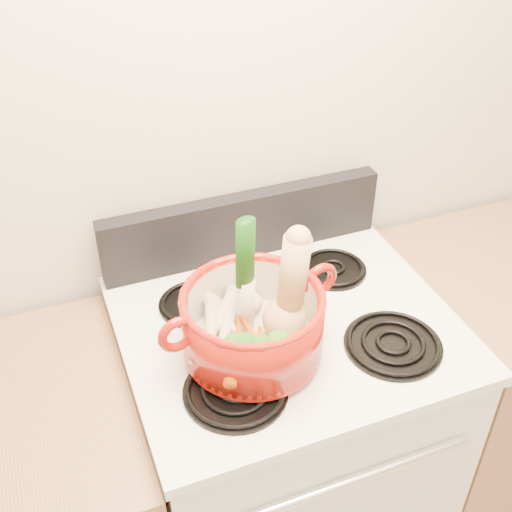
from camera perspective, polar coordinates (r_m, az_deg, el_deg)
name	(u,v)px	position (r m, az deg, el deg)	size (l,w,h in m)	color
wall_back	(235,127)	(1.61, -1.85, 11.40)	(3.50, 0.02, 2.60)	beige
stove_body	(283,450)	(1.90, 2.40, -16.87)	(0.76, 0.65, 0.92)	silver
cooktop	(288,327)	(1.54, 2.85, -6.31)	(0.78, 0.67, 0.03)	silver
control_backsplash	(244,225)	(1.70, -1.11, 2.75)	(0.76, 0.05, 0.18)	black
oven_handle	(349,482)	(1.47, 8.29, -19.23)	(0.02, 0.02, 0.60)	silver
burner_front_left	(236,390)	(1.37, -1.82, -11.79)	(0.22, 0.22, 0.02)	black
burner_front_right	(393,343)	(1.50, 12.09, -7.59)	(0.22, 0.22, 0.02)	black
burner_back_left	(194,302)	(1.58, -5.53, -4.13)	(0.17, 0.17, 0.02)	black
burner_back_right	(333,268)	(1.69, 6.88, -1.06)	(0.17, 0.17, 0.02)	black
dutch_oven	(253,324)	(1.39, -0.30, -6.03)	(0.31, 0.31, 0.15)	#96130A
pot_handle_left	(178,334)	(1.30, -6.99, -6.93)	(0.09, 0.09, 0.02)	#96130A
pot_handle_right	(320,280)	(1.43, 5.73, -2.11)	(0.09, 0.09, 0.02)	#96130A
squash	(285,289)	(1.35, 2.62, -2.94)	(0.10, 0.10, 0.25)	#DFB772
leek	(245,274)	(1.35, -0.97, -1.63)	(0.05, 0.05, 0.30)	beige
ginger	(243,306)	(1.47, -1.13, -4.49)	(0.08, 0.06, 0.04)	tan
parsnip_0	(226,330)	(1.40, -2.71, -6.62)	(0.05, 0.05, 0.24)	beige
parsnip_1	(214,327)	(1.40, -3.79, -6.32)	(0.04, 0.04, 0.20)	beige
parsnip_2	(227,319)	(1.41, -2.61, -5.64)	(0.04, 0.04, 0.17)	beige
parsnip_3	(211,330)	(1.39, -4.00, -6.59)	(0.04, 0.04, 0.18)	beige
carrot_0	(260,352)	(1.36, 0.33, -8.55)	(0.03, 0.03, 0.14)	#DF530B
carrot_1	(234,360)	(1.34, -2.01, -9.25)	(0.03, 0.03, 0.13)	red
carrot_2	(260,347)	(1.36, 0.40, -8.12)	(0.03, 0.03, 0.18)	#D14C0A
carrot_3	(241,345)	(1.36, -1.31, -7.89)	(0.03, 0.03, 0.15)	#C53909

